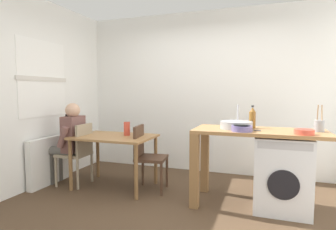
{
  "coord_description": "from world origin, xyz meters",
  "views": [
    {
      "loc": [
        0.98,
        -2.93,
        1.36
      ],
      "look_at": [
        -0.22,
        0.45,
        1.06
      ],
      "focal_mm": 29.75,
      "sensor_mm": 36.0,
      "label": 1
    }
  ],
  "objects_px": {
    "chair_person_seat": "(78,151)",
    "utensil_crock": "(319,126)",
    "bottle_tall_green": "(252,118)",
    "seated_person": "(68,139)",
    "dining_table": "(114,143)",
    "chair_opposite": "(146,154)",
    "mixing_bowl": "(242,128)",
    "vase": "(127,129)",
    "washing_machine": "(282,173)",
    "colander": "(304,132)"
  },
  "relations": [
    {
      "from": "chair_person_seat",
      "to": "utensil_crock",
      "type": "height_order",
      "value": "utensil_crock"
    },
    {
      "from": "bottle_tall_green",
      "to": "seated_person",
      "type": "bearing_deg",
      "value": -175.18
    },
    {
      "from": "dining_table",
      "to": "chair_opposite",
      "type": "xyz_separation_m",
      "value": [
        0.48,
        0.04,
        -0.14
      ]
    },
    {
      "from": "mixing_bowl",
      "to": "vase",
      "type": "relative_size",
      "value": 1.19
    },
    {
      "from": "utensil_crock",
      "to": "bottle_tall_green",
      "type": "bearing_deg",
      "value": 172.42
    },
    {
      "from": "chair_person_seat",
      "to": "bottle_tall_green",
      "type": "relative_size",
      "value": 3.24
    },
    {
      "from": "chair_opposite",
      "to": "washing_machine",
      "type": "distance_m",
      "value": 1.74
    },
    {
      "from": "washing_machine",
      "to": "bottle_tall_green",
      "type": "distance_m",
      "value": 0.72
    },
    {
      "from": "vase",
      "to": "seated_person",
      "type": "bearing_deg",
      "value": -166.58
    },
    {
      "from": "chair_person_seat",
      "to": "vase",
      "type": "distance_m",
      "value": 0.79
    },
    {
      "from": "chair_opposite",
      "to": "utensil_crock",
      "type": "xyz_separation_m",
      "value": [
        2.11,
        -0.02,
        0.48
      ]
    },
    {
      "from": "seated_person",
      "to": "vase",
      "type": "xyz_separation_m",
      "value": [
        0.86,
        0.2,
        0.17
      ]
    },
    {
      "from": "washing_machine",
      "to": "utensil_crock",
      "type": "distance_m",
      "value": 0.67
    },
    {
      "from": "mixing_bowl",
      "to": "chair_person_seat",
      "type": "bearing_deg",
      "value": 176.64
    },
    {
      "from": "vase",
      "to": "chair_person_seat",
      "type": "bearing_deg",
      "value": -164.24
    },
    {
      "from": "mixing_bowl",
      "to": "colander",
      "type": "bearing_deg",
      "value": -1.82
    },
    {
      "from": "chair_person_seat",
      "to": "colander",
      "type": "bearing_deg",
      "value": -95.87
    },
    {
      "from": "colander",
      "to": "seated_person",
      "type": "bearing_deg",
      "value": 177.28
    },
    {
      "from": "bottle_tall_green",
      "to": "utensil_crock",
      "type": "relative_size",
      "value": 0.93
    },
    {
      "from": "seated_person",
      "to": "mixing_bowl",
      "type": "height_order",
      "value": "seated_person"
    },
    {
      "from": "chair_person_seat",
      "to": "colander",
      "type": "xyz_separation_m",
      "value": [
        2.95,
        -0.16,
        0.44
      ]
    },
    {
      "from": "chair_person_seat",
      "to": "washing_machine",
      "type": "xyz_separation_m",
      "value": [
        2.76,
        0.06,
        -0.08
      ]
    },
    {
      "from": "seated_person",
      "to": "bottle_tall_green",
      "type": "bearing_deg",
      "value": -88.01
    },
    {
      "from": "vase",
      "to": "bottle_tall_green",
      "type": "bearing_deg",
      "value": 0.43
    },
    {
      "from": "dining_table",
      "to": "chair_person_seat",
      "type": "relative_size",
      "value": 1.22
    },
    {
      "from": "washing_machine",
      "to": "vase",
      "type": "xyz_separation_m",
      "value": [
        -2.06,
        0.13,
        0.41
      ]
    },
    {
      "from": "dining_table",
      "to": "seated_person",
      "type": "height_order",
      "value": "seated_person"
    },
    {
      "from": "dining_table",
      "to": "vase",
      "type": "relative_size",
      "value": 5.65
    },
    {
      "from": "chair_person_seat",
      "to": "washing_machine",
      "type": "relative_size",
      "value": 1.05
    },
    {
      "from": "utensil_crock",
      "to": "vase",
      "type": "bearing_deg",
      "value": 178.06
    },
    {
      "from": "bottle_tall_green",
      "to": "colander",
      "type": "xyz_separation_m",
      "value": [
        0.54,
        -0.37,
        -0.09
      ]
    },
    {
      "from": "seated_person",
      "to": "bottle_tall_green",
      "type": "distance_m",
      "value": 2.61
    },
    {
      "from": "dining_table",
      "to": "colander",
      "type": "xyz_separation_m",
      "value": [
        2.4,
        -0.25,
        0.31
      ]
    },
    {
      "from": "chair_person_seat",
      "to": "colander",
      "type": "distance_m",
      "value": 2.98
    },
    {
      "from": "seated_person",
      "to": "utensil_crock",
      "type": "relative_size",
      "value": 4.01
    },
    {
      "from": "chair_person_seat",
      "to": "bottle_tall_green",
      "type": "distance_m",
      "value": 2.48
    },
    {
      "from": "seated_person",
      "to": "mixing_bowl",
      "type": "relative_size",
      "value": 5.19
    },
    {
      "from": "dining_table",
      "to": "mixing_bowl",
      "type": "bearing_deg",
      "value": -7.47
    },
    {
      "from": "washing_machine",
      "to": "bottle_tall_green",
      "type": "height_order",
      "value": "bottle_tall_green"
    },
    {
      "from": "chair_opposite",
      "to": "seated_person",
      "type": "distance_m",
      "value": 1.2
    },
    {
      "from": "utensil_crock",
      "to": "vase",
      "type": "relative_size",
      "value": 1.54
    },
    {
      "from": "vase",
      "to": "chair_opposite",
      "type": "bearing_deg",
      "value": -10.45
    },
    {
      "from": "dining_table",
      "to": "mixing_bowl",
      "type": "distance_m",
      "value": 1.81
    },
    {
      "from": "chair_person_seat",
      "to": "vase",
      "type": "height_order",
      "value": "vase"
    },
    {
      "from": "chair_person_seat",
      "to": "vase",
      "type": "relative_size",
      "value": 4.63
    },
    {
      "from": "dining_table",
      "to": "washing_machine",
      "type": "relative_size",
      "value": 1.28
    },
    {
      "from": "washing_machine",
      "to": "mixing_bowl",
      "type": "height_order",
      "value": "mixing_bowl"
    },
    {
      "from": "bottle_tall_green",
      "to": "dining_table",
      "type": "bearing_deg",
      "value": -176.54
    },
    {
      "from": "washing_machine",
      "to": "colander",
      "type": "distance_m",
      "value": 0.59
    },
    {
      "from": "utensil_crock",
      "to": "colander",
      "type": "xyz_separation_m",
      "value": [
        -0.18,
        -0.27,
        -0.04
      ]
    }
  ]
}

